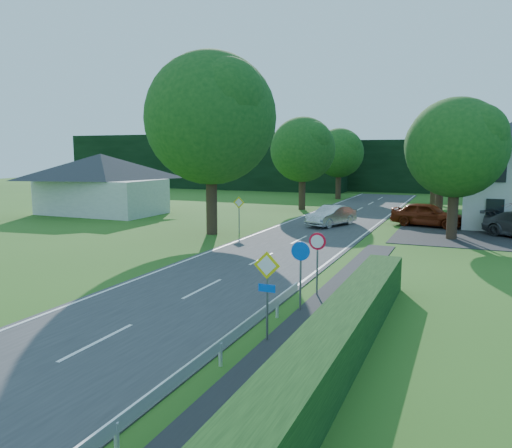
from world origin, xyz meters
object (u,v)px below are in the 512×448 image
at_px(motorcycle, 340,214).
at_px(moving_car, 331,216).
at_px(streetlight, 449,166).
at_px(parked_car_red, 427,214).

bearing_deg(motorcycle, moving_car, -110.92).
xyz_separation_m(streetlight, parked_car_red, (-1.38, 3.00, -3.57)).
distance_m(moving_car, motorcycle, 3.17).
bearing_deg(motorcycle, streetlight, -48.30).
xyz_separation_m(moving_car, motorcycle, (-0.15, 3.16, -0.22)).
relative_size(streetlight, motorcycle, 4.06).
height_order(moving_car, parked_car_red, parked_car_red).
bearing_deg(moving_car, streetlight, 16.78).
distance_m(moving_car, parked_car_red, 6.86).
height_order(streetlight, parked_car_red, streetlight).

